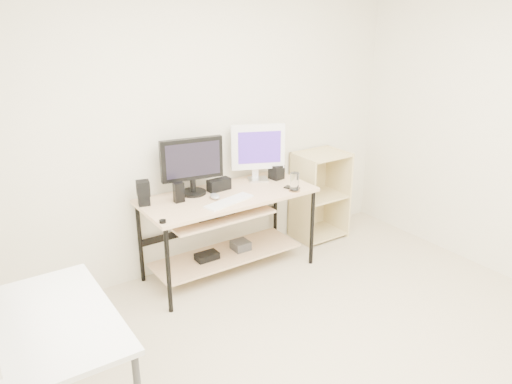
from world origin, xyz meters
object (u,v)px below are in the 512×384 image
object	(u,v)px
desk	(226,217)
white_imac	(258,149)
side_table	(54,331)
black_monitor	(192,163)
audio_controller	(179,193)
shelf_unit	(317,194)

from	to	relation	value
desk	white_imac	bearing A→B (deg)	19.26
side_table	black_monitor	world-z (taller)	black_monitor
desk	audio_controller	world-z (taller)	audio_controller
side_table	black_monitor	xyz separation A→B (m)	(1.44, 1.22, 0.36)
shelf_unit	white_imac	world-z (taller)	white_imac
black_monitor	white_imac	size ratio (longest dim) A/B	1.02
side_table	audio_controller	distance (m)	1.69
desk	side_table	bearing A→B (deg)	-147.35
desk	black_monitor	size ratio (longest dim) A/B	2.82
side_table	audio_controller	bearing A→B (deg)	41.73
black_monitor	side_table	bearing A→B (deg)	-130.04
desk	shelf_unit	xyz separation A→B (m)	(1.18, 0.16, -0.09)
side_table	white_imac	xyz separation A→B (m)	(2.09, 1.21, 0.38)
side_table	shelf_unit	xyz separation A→B (m)	(2.83, 1.22, -0.22)
audio_controller	black_monitor	bearing A→B (deg)	31.37
black_monitor	audio_controller	bearing A→B (deg)	-140.05
side_table	black_monitor	bearing A→B (deg)	40.46
desk	black_monitor	xyz separation A→B (m)	(-0.22, 0.16, 0.49)
side_table	desk	bearing A→B (deg)	32.65
desk	side_table	size ratio (longest dim) A/B	1.50
black_monitor	white_imac	world-z (taller)	white_imac
white_imac	black_monitor	bearing A→B (deg)	-157.36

